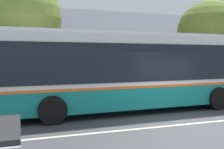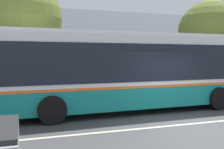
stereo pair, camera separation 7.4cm
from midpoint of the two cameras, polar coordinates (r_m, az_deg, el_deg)
ground_plane at (r=10.21m, az=15.70°, el=-9.68°), size 300.00×300.00×0.00m
sidewalk_far at (r=15.39m, az=2.65°, el=-4.78°), size 60.00×3.00×0.15m
lane_divider_stripe at (r=10.21m, az=15.70°, el=-9.65°), size 60.00×0.16×0.01m
community_building at (r=22.12m, az=-4.90°, el=3.00°), size 28.25×8.75×7.01m
transit_bus at (r=11.95m, az=3.35°, el=0.96°), size 12.51×3.04×3.30m
bench_down_street at (r=13.51m, az=-19.94°, el=-4.10°), size 1.52×0.51×0.94m
street_tree_primary at (r=19.12m, az=19.62°, el=7.66°), size 4.01×4.01×5.88m
street_tree_secondary at (r=14.60m, az=-18.34°, el=10.07°), size 4.10×4.10×6.21m
bus_stop_sign at (r=17.13m, az=20.50°, el=1.11°), size 0.36×0.07×2.40m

